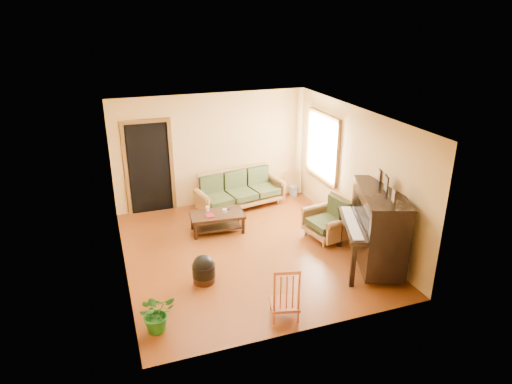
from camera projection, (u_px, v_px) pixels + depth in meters
name	position (u px, v px, depth m)	size (l,w,h in m)	color
floor	(247.00, 250.00, 8.75)	(5.00, 5.00, 0.00)	#5D280C
doorway	(149.00, 169.00, 10.09)	(1.08, 0.16, 2.05)	black
window	(323.00, 146.00, 10.01)	(0.12, 1.36, 1.46)	white
sofa	(241.00, 190.00, 10.50)	(2.03, 0.85, 0.87)	olive
coffee_table	(217.00, 222.00, 9.44)	(1.09, 0.60, 0.40)	black
armchair	(327.00, 219.00, 9.07)	(0.82, 0.86, 0.86)	olive
piano	(378.00, 229.00, 7.99)	(0.96, 1.62, 1.44)	black
footstool	(204.00, 272.00, 7.68)	(0.39, 0.39, 0.37)	black
red_chair	(285.00, 291.00, 6.71)	(0.41, 0.45, 0.89)	brown
leaning_frame	(292.00, 182.00, 11.35)	(0.44, 0.10, 0.59)	gold
ceramic_crock	(293.00, 191.00, 11.28)	(0.20, 0.20, 0.25)	#33539B
potted_plant	(157.00, 313.00, 6.48)	(0.53, 0.46, 0.59)	#1B5819
book	(206.00, 216.00, 9.23)	(0.16, 0.21, 0.02)	maroon
candle	(208.00, 209.00, 9.46)	(0.06, 0.06, 0.11)	white
glass_jar	(225.00, 211.00, 9.43)	(0.10, 0.10, 0.06)	silver
remote	(226.00, 209.00, 9.55)	(0.15, 0.04, 0.01)	black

